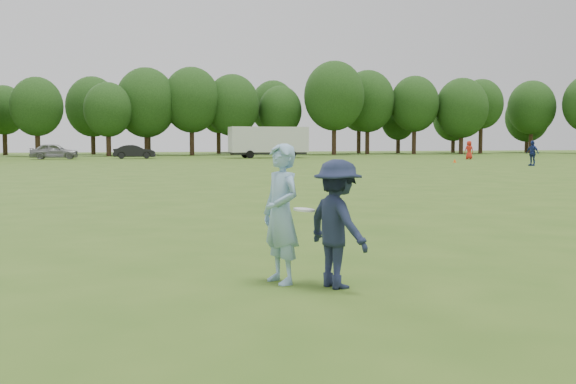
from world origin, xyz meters
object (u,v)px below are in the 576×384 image
Objects in this scene: player_far_b at (532,153)px; player_far_c at (469,150)px; car_e at (54,151)px; cargo_trailer at (268,141)px; field_cone at (455,161)px; thrower at (281,214)px; defender at (338,224)px; car_f at (134,152)px.

player_far_b is 1.01× the size of player_far_c.
car_e is 0.50× the size of cargo_trailer.
cargo_trailer is (-11.37, 18.05, 1.63)m from field_cone.
thrower reaches higher than field_cone.
player_far_c is 5.90× the size of field_cone.
cargo_trailer is (-17.50, 9.74, 0.89)m from player_far_c.
player_far_b is 16.70m from player_far_c.
cargo_trailer is at bearing -170.97° from player_far_b.
player_far_b reaches higher than thrower.
player_far_b is (26.62, 34.02, 0.11)m from defender.
defender is 48.66m from field_cone.
car_e is 21.04m from cargo_trailer.
cargo_trailer is (13.46, -0.90, 1.10)m from car_f.
defender is at bearing -120.71° from field_cone.
player_far_b is 37.74m from car_f.
player_far_b is at bearing 81.17° from player_far_c.
player_far_b reaches higher than player_far_c.
player_far_b is at bearing -131.32° from car_f.
car_e is (-38.50, 10.60, -0.12)m from player_far_c.
cargo_trailer reaches higher than thrower.
thrower reaches higher than player_far_c.
defender is at bearing -170.53° from car_e.
cargo_trailer is (21.00, -0.85, 1.01)m from car_e.
thrower is 60.71m from car_e.
player_far_b reaches higher than car_f.
thrower is 1.00× the size of player_far_c.
player_far_b is 0.40× the size of car_e.
car_f is at bearing 161.59° from thrower.
player_far_c is 10.35m from field_cone.
player_far_b reaches higher than field_cone.
player_far_b is 0.20× the size of cargo_trailer.
cargo_trailer is (-13.15, 25.86, 0.88)m from player_far_b.
player_far_b is 0.44× the size of car_f.
thrower is at bearing 63.84° from player_far_c.
thrower is 5.92× the size of field_cone.
thrower reaches higher than car_e.
defender is 0.89× the size of player_far_c.
defender is 5.28× the size of field_cone.
cargo_trailer is (13.48, 59.89, 0.98)m from defender.
thrower is 0.43× the size of car_f.
car_f is 13.53m from cargo_trailer.
car_f is at bearing -12.70° from player_far_c.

